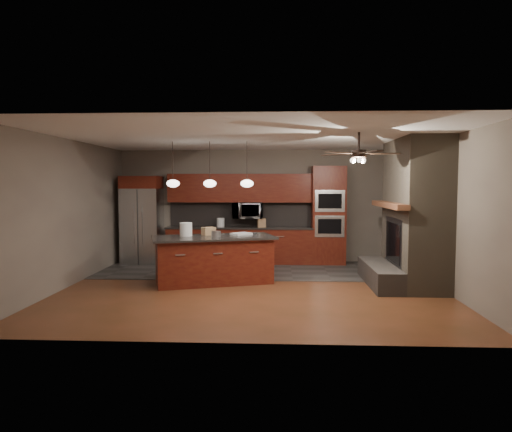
# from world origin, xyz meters

# --- Properties ---
(ground) EXTENTS (7.00, 7.00, 0.00)m
(ground) POSITION_xyz_m (0.00, 0.00, 0.00)
(ground) COLOR brown
(ground) RESTS_ON ground
(ceiling) EXTENTS (7.00, 6.00, 0.02)m
(ceiling) POSITION_xyz_m (0.00, 0.00, 2.80)
(ceiling) COLOR white
(ceiling) RESTS_ON back_wall
(back_wall) EXTENTS (7.00, 0.02, 2.80)m
(back_wall) POSITION_xyz_m (0.00, 3.00, 1.40)
(back_wall) COLOR slate
(back_wall) RESTS_ON ground
(right_wall) EXTENTS (0.02, 6.00, 2.80)m
(right_wall) POSITION_xyz_m (3.50, 0.00, 1.40)
(right_wall) COLOR slate
(right_wall) RESTS_ON ground
(left_wall) EXTENTS (0.02, 6.00, 2.80)m
(left_wall) POSITION_xyz_m (-3.50, 0.00, 1.40)
(left_wall) COLOR slate
(left_wall) RESTS_ON ground
(slate_tile_patch) EXTENTS (7.00, 2.40, 0.01)m
(slate_tile_patch) POSITION_xyz_m (0.00, 1.80, 0.01)
(slate_tile_patch) COLOR #383632
(slate_tile_patch) RESTS_ON ground
(fireplace_column) EXTENTS (1.30, 2.10, 2.80)m
(fireplace_column) POSITION_xyz_m (3.04, 0.40, 1.30)
(fireplace_column) COLOR brown
(fireplace_column) RESTS_ON ground
(back_cabinetry) EXTENTS (3.59, 0.64, 2.20)m
(back_cabinetry) POSITION_xyz_m (-0.48, 2.74, 0.89)
(back_cabinetry) COLOR maroon
(back_cabinetry) RESTS_ON ground
(oven_tower) EXTENTS (0.80, 0.63, 2.38)m
(oven_tower) POSITION_xyz_m (1.70, 2.69, 1.19)
(oven_tower) COLOR maroon
(oven_tower) RESTS_ON ground
(microwave) EXTENTS (0.73, 0.41, 0.50)m
(microwave) POSITION_xyz_m (-0.27, 2.75, 1.30)
(microwave) COLOR silver
(microwave) RESTS_ON back_cabinetry
(refrigerator) EXTENTS (0.92, 0.75, 2.14)m
(refrigerator) POSITION_xyz_m (-2.88, 2.62, 1.07)
(refrigerator) COLOR silver
(refrigerator) RESTS_ON ground
(kitchen_island) EXTENTS (2.58, 1.74, 0.92)m
(kitchen_island) POSITION_xyz_m (-0.79, 0.43, 0.46)
(kitchen_island) COLOR maroon
(kitchen_island) RESTS_ON ground
(white_bucket) EXTENTS (0.35, 0.35, 0.27)m
(white_bucket) POSITION_xyz_m (-1.35, 0.46, 1.05)
(white_bucket) COLOR white
(white_bucket) RESTS_ON kitchen_island
(paint_can) EXTENTS (0.21, 0.21, 0.12)m
(paint_can) POSITION_xyz_m (-0.73, 0.30, 0.98)
(paint_can) COLOR #B2B3B7
(paint_can) RESTS_ON kitchen_island
(paint_tray) EXTENTS (0.47, 0.46, 0.04)m
(paint_tray) POSITION_xyz_m (-0.27, 0.75, 0.94)
(paint_tray) COLOR silver
(paint_tray) RESTS_ON kitchen_island
(cardboard_box) EXTENTS (0.31, 0.29, 0.16)m
(cardboard_box) POSITION_xyz_m (-0.93, 0.67, 1.00)
(cardboard_box) COLOR #A07B52
(cardboard_box) RESTS_ON kitchen_island
(counter_bucket) EXTENTS (0.23, 0.23, 0.22)m
(counter_bucket) POSITION_xyz_m (-0.94, 2.70, 1.01)
(counter_bucket) COLOR silver
(counter_bucket) RESTS_ON back_cabinetry
(counter_box) EXTENTS (0.22, 0.19, 0.21)m
(counter_box) POSITION_xyz_m (0.07, 2.65, 1.01)
(counter_box) COLOR #A37A54
(counter_box) RESTS_ON back_cabinetry
(pendant_left) EXTENTS (0.26, 0.26, 0.92)m
(pendant_left) POSITION_xyz_m (-1.65, 0.70, 1.96)
(pendant_left) COLOR black
(pendant_left) RESTS_ON ceiling
(pendant_center) EXTENTS (0.26, 0.26, 0.92)m
(pendant_center) POSITION_xyz_m (-0.90, 0.70, 1.96)
(pendant_center) COLOR black
(pendant_center) RESTS_ON ceiling
(pendant_right) EXTENTS (0.26, 0.26, 0.92)m
(pendant_right) POSITION_xyz_m (-0.15, 0.70, 1.96)
(pendant_right) COLOR black
(pendant_right) RESTS_ON ceiling
(ceiling_fan) EXTENTS (1.27, 1.33, 0.41)m
(ceiling_fan) POSITION_xyz_m (1.80, -0.80, 2.46)
(ceiling_fan) COLOR black
(ceiling_fan) RESTS_ON ceiling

